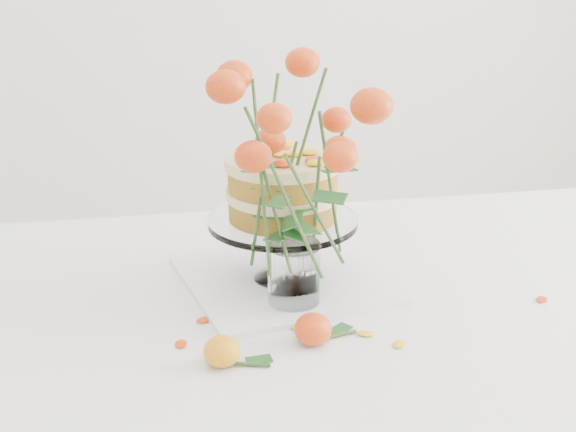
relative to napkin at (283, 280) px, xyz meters
name	(u,v)px	position (x,y,z in m)	size (l,w,h in m)	color
table	(353,337)	(0.11, -0.07, -0.09)	(1.43, 0.93, 0.76)	tan
napkin	(283,280)	(0.00, 0.00, 0.00)	(0.32, 0.32, 0.01)	white
cake_stand	(283,194)	(0.00, 0.00, 0.16)	(0.26, 0.26, 0.23)	silver
rose_vase	(294,161)	(0.00, -0.09, 0.24)	(0.28, 0.28, 0.42)	silver
loose_rose_near	(222,351)	(-0.13, -0.25, 0.02)	(0.09, 0.05, 0.05)	#EAA414
loose_rose_far	(313,329)	(0.01, -0.22, 0.02)	(0.10, 0.06, 0.05)	#BA2C09
stray_petal_a	(297,327)	(-0.01, -0.17, 0.00)	(0.03, 0.02, 0.00)	yellow
stray_petal_b	(366,334)	(0.09, -0.21, 0.00)	(0.03, 0.02, 0.00)	yellow
stray_petal_c	(399,344)	(0.13, -0.25, 0.00)	(0.03, 0.02, 0.00)	yellow
stray_petal_d	(204,320)	(-0.15, -0.12, 0.00)	(0.03, 0.02, 0.00)	yellow
stray_petal_e	(181,344)	(-0.19, -0.19, 0.00)	(0.03, 0.02, 0.00)	yellow
stray_petal_f	(542,300)	(0.41, -0.15, 0.00)	(0.03, 0.02, 0.00)	yellow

